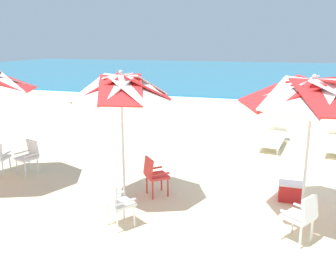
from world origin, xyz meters
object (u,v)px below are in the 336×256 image
(beach_umbrella_1, at_px, (121,89))
(cooler_box, at_px, (290,192))
(plastic_chair_4, at_px, (29,155))
(plastic_chair_0, at_px, (302,215))
(sun_lounger_0, at_px, (336,142))
(plastic_chair_2, at_px, (117,202))
(beach_umbrella_0, at_px, (313,94))
(plastic_chair_1, at_px, (154,174))
(sun_lounger_1, at_px, (274,137))

(beach_umbrella_1, bearing_deg, cooler_box, 19.67)
(plastic_chair_4, height_order, cooler_box, plastic_chair_4)
(plastic_chair_0, relative_size, sun_lounger_0, 0.39)
(beach_umbrella_1, xyz_separation_m, cooler_box, (3.27, 1.17, -2.19))
(plastic_chair_2, bearing_deg, beach_umbrella_1, 105.56)
(beach_umbrella_1, xyz_separation_m, plastic_chair_4, (-2.99, 0.92, -1.89))
(beach_umbrella_0, bearing_deg, plastic_chair_1, 172.68)
(plastic_chair_2, relative_size, sun_lounger_0, 0.39)
(plastic_chair_2, relative_size, sun_lounger_1, 0.39)
(plastic_chair_2, bearing_deg, beach_umbrella_0, 19.29)
(plastic_chair_0, height_order, plastic_chair_4, same)
(plastic_chair_0, distance_m, cooler_box, 1.70)
(beach_umbrella_0, xyz_separation_m, plastic_chair_2, (-3.18, -1.11, -1.91))
(plastic_chair_2, bearing_deg, sun_lounger_0, 54.23)
(beach_umbrella_1, relative_size, plastic_chair_1, 3.18)
(beach_umbrella_0, distance_m, cooler_box, 2.41)
(plastic_chair_1, xyz_separation_m, sun_lounger_0, (4.25, 4.67, -0.22))
(beach_umbrella_1, relative_size, sun_lounger_0, 1.24)
(plastic_chair_0, distance_m, plastic_chair_4, 6.52)
(cooler_box, bearing_deg, beach_umbrella_0, -80.34)
(plastic_chair_0, height_order, plastic_chair_1, same)
(beach_umbrella_1, bearing_deg, plastic_chair_4, 162.84)
(beach_umbrella_0, bearing_deg, sun_lounger_1, 96.40)
(sun_lounger_0, distance_m, sun_lounger_1, 1.83)
(beach_umbrella_1, distance_m, plastic_chair_4, 3.65)
(plastic_chair_1, relative_size, cooler_box, 1.73)
(beach_umbrella_1, distance_m, plastic_chair_1, 2.03)
(beach_umbrella_1, height_order, plastic_chair_1, beach_umbrella_1)
(sun_lounger_0, bearing_deg, plastic_chair_2, -125.77)
(beach_umbrella_0, relative_size, sun_lounger_1, 1.24)
(beach_umbrella_0, height_order, sun_lounger_0, beach_umbrella_0)
(cooler_box, bearing_deg, plastic_chair_0, -86.35)
(plastic_chair_0, xyz_separation_m, plastic_chair_1, (-2.93, 1.09, 0.00))
(plastic_chair_2, xyz_separation_m, plastic_chair_4, (-3.24, 1.83, 0.00))
(sun_lounger_0, distance_m, cooler_box, 4.33)
(sun_lounger_1, distance_m, cooler_box, 4.12)
(plastic_chair_0, height_order, sun_lounger_1, plastic_chair_0)
(plastic_chair_0, relative_size, plastic_chair_1, 1.00)
(plastic_chair_0, height_order, cooler_box, plastic_chair_0)
(plastic_chair_1, height_order, cooler_box, plastic_chair_1)
(plastic_chair_0, relative_size, sun_lounger_1, 0.39)
(beach_umbrella_0, distance_m, sun_lounger_1, 5.52)
(beach_umbrella_0, relative_size, plastic_chair_1, 3.17)
(plastic_chair_0, xyz_separation_m, sun_lounger_1, (-0.51, 5.77, -0.22))
(beach_umbrella_1, xyz_separation_m, plastic_chair_2, (0.25, -0.91, -1.89))
(beach_umbrella_0, xyz_separation_m, plastic_chair_0, (-0.06, -0.71, -1.91))
(beach_umbrella_1, height_order, plastic_chair_2, beach_umbrella_1)
(sun_lounger_1, bearing_deg, beach_umbrella_0, -83.60)
(sun_lounger_1, xyz_separation_m, cooler_box, (0.40, -4.10, -0.08))
(plastic_chair_4, relative_size, sun_lounger_1, 0.39)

